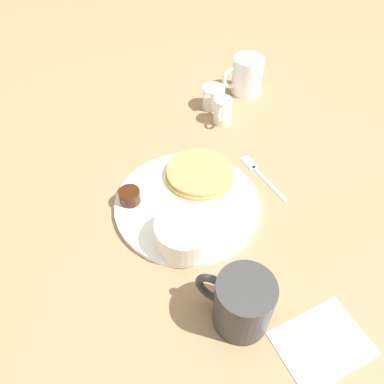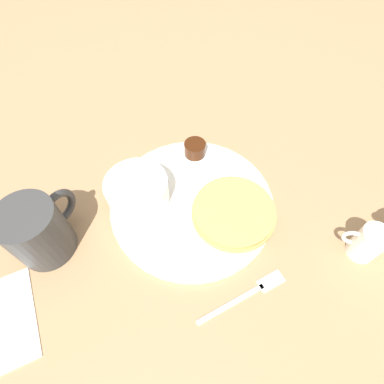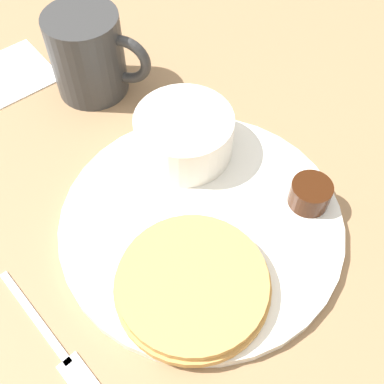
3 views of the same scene
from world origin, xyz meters
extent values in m
plane|color=#93704C|center=(0.00, 0.00, 0.00)|extent=(4.00, 4.00, 0.00)
cylinder|color=white|center=(0.00, 0.00, 0.01)|extent=(0.28, 0.28, 0.01)
cylinder|color=tan|center=(-0.04, -0.06, 0.02)|extent=(0.14, 0.14, 0.01)
cylinder|color=tan|center=(-0.04, -0.06, 0.03)|extent=(0.14, 0.14, 0.01)
cylinder|color=white|center=(0.03, 0.09, 0.04)|extent=(0.10, 0.10, 0.05)
cylinder|color=white|center=(0.03, 0.09, 0.06)|extent=(0.09, 0.09, 0.01)
cylinder|color=#38190A|center=(0.11, -0.03, 0.03)|extent=(0.04, 0.04, 0.03)
cylinder|color=white|center=(0.05, 0.10, 0.02)|extent=(0.04, 0.04, 0.02)
sphere|color=white|center=(0.05, 0.10, 0.04)|extent=(0.02, 0.02, 0.02)
cylinder|color=#333333|center=(-0.02, 0.24, 0.05)|extent=(0.09, 0.09, 0.10)
torus|color=#333333|center=(0.02, 0.21, 0.05)|extent=(0.06, 0.05, 0.07)
cube|color=silver|center=(-0.18, -0.01, 0.00)|extent=(0.03, 0.11, 0.00)
cube|color=silver|center=(-0.16, -0.08, 0.00)|extent=(0.03, 0.04, 0.00)
camera|label=1|loc=(0.12, 0.46, 0.57)|focal=35.00mm
camera|label=2|loc=(-0.27, 0.07, 0.45)|focal=28.00mm
camera|label=3|loc=(-0.13, -0.22, 0.42)|focal=45.00mm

